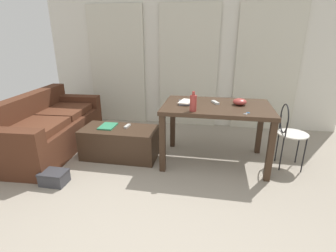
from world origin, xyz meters
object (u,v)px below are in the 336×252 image
coffee_table (120,143)px  wire_chair (289,128)px  scissors (247,113)px  bowl (240,102)px  tv_remote_primary (127,126)px  tv_remote_on_table (215,102)px  couch (48,129)px  book_stack (186,102)px  craft_table (216,113)px  bottle_near (193,103)px  shoebox (54,178)px  magazine (108,126)px

coffee_table → wire_chair: size_ratio=1.23×
scissors → bowl: bearing=99.0°
scissors → tv_remote_primary: 1.62m
bowl → tv_remote_on_table: bearing=175.2°
couch → bowl: bearing=1.9°
couch → book_stack: bearing=1.1°
coffee_table → craft_table: (1.30, 0.10, 0.48)m
bottle_near → shoebox: bearing=-159.0°
book_stack → magazine: (-1.08, -0.07, -0.38)m
magazine → tv_remote_on_table: bearing=5.2°
tv_remote_on_table → magazine: size_ratio=0.54×
coffee_table → book_stack: book_stack is taller
bottle_near → shoebox: 1.84m
bottle_near → scissors: bottle_near is taller
coffee_table → book_stack: 1.09m
bowl → tv_remote_primary: size_ratio=1.23×
scissors → shoebox: (-2.16, -0.61, -0.72)m
wire_chair → bowl: (-0.62, 0.04, 0.31)m
scissors → magazine: size_ratio=0.36×
craft_table → magazine: size_ratio=4.80×
book_stack → craft_table: bearing=-1.1°
coffee_table → tv_remote_on_table: 1.43m
craft_table → wire_chair: size_ratio=1.62×
couch → scissors: 2.86m
craft_table → magazine: (-1.48, -0.07, -0.26)m
coffee_table → scissors: scissors is taller
wire_chair → bottle_near: 1.29m
bowl → couch: bearing=-178.1°
coffee_table → bottle_near: bearing=-12.5°
bowl → scissors: size_ratio=1.68×
scissors → couch: bearing=174.4°
craft_table → scissors: size_ratio=13.36×
couch → tv_remote_primary: size_ratio=14.04×
craft_table → scissors: 0.47m
couch → tv_remote_on_table: bearing=2.8°
couch → magazine: couch is taller
craft_table → tv_remote_on_table: (-0.02, 0.09, 0.12)m
book_stack → scissors: size_ratio=2.77×
coffee_table → bottle_near: bottle_near is taller
bowl → tv_remote_on_table: size_ratio=1.11×
craft_table → bottle_near: bearing=-130.4°
couch → shoebox: couch is taller
couch → tv_remote_primary: bearing=0.5°
magazine → couch: bearing=177.2°
tv_remote_on_table → scissors: tv_remote_on_table is taller
craft_table → tv_remote_primary: craft_table is taller
craft_table → shoebox: (-1.82, -0.92, -0.62)m
coffee_table → bowl: size_ratio=6.04×
craft_table → shoebox: craft_table is taller
book_stack → magazine: 1.15m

